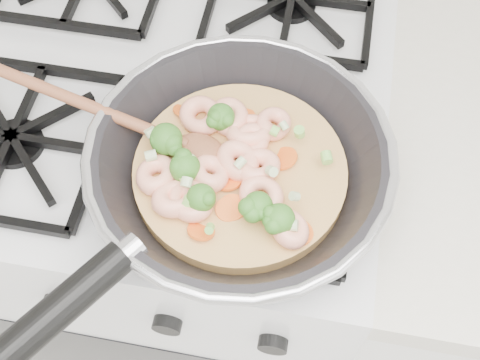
# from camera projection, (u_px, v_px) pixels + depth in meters

# --- Properties ---
(stove) EXTENTS (0.60, 0.60, 0.92)m
(stove) POSITION_uv_depth(u_px,v_px,m) (188.00, 221.00, 1.20)
(stove) COLOR white
(stove) RESTS_ON ground
(skillet) EXTENTS (0.51, 0.48, 0.10)m
(skillet) POSITION_uv_depth(u_px,v_px,m) (234.00, 169.00, 0.67)
(skillet) COLOR black
(skillet) RESTS_ON stove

